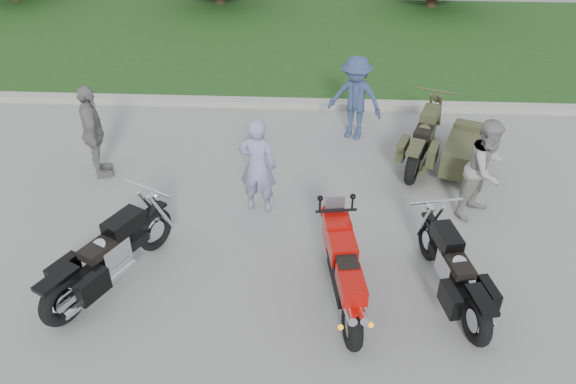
{
  "coord_description": "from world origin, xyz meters",
  "views": [
    {
      "loc": [
        0.25,
        -5.49,
        5.55
      ],
      "look_at": [
        -0.1,
        1.43,
        0.8
      ],
      "focal_mm": 35.0,
      "sensor_mm": 36.0,
      "label": 1
    }
  ],
  "objects_px": {
    "cruiser_left": "(106,260)",
    "person_stripe": "(258,166)",
    "sportbike_red": "(344,272)",
    "cruiser_right": "(455,275)",
    "cruiser_sidecar": "(446,147)",
    "person_denim": "(355,98)",
    "person_back": "(93,132)",
    "person_grey": "(486,169)"
  },
  "relations": [
    {
      "from": "cruiser_left",
      "to": "person_denim",
      "type": "height_order",
      "value": "person_denim"
    },
    {
      "from": "cruiser_right",
      "to": "cruiser_left",
      "type": "bearing_deg",
      "value": 167.55
    },
    {
      "from": "person_denim",
      "to": "person_back",
      "type": "distance_m",
      "value": 4.94
    },
    {
      "from": "cruiser_left",
      "to": "person_back",
      "type": "height_order",
      "value": "person_back"
    },
    {
      "from": "cruiser_left",
      "to": "cruiser_sidecar",
      "type": "height_order",
      "value": "cruiser_left"
    },
    {
      "from": "person_stripe",
      "to": "sportbike_red",
      "type": "bearing_deg",
      "value": 130.56
    },
    {
      "from": "cruiser_right",
      "to": "person_back",
      "type": "height_order",
      "value": "person_back"
    },
    {
      "from": "cruiser_left",
      "to": "person_back",
      "type": "bearing_deg",
      "value": 138.67
    },
    {
      "from": "sportbike_red",
      "to": "cruiser_sidecar",
      "type": "xyz_separation_m",
      "value": [
        1.98,
        3.6,
        -0.15
      ]
    },
    {
      "from": "sportbike_red",
      "to": "cruiser_left",
      "type": "distance_m",
      "value": 3.22
    },
    {
      "from": "person_stripe",
      "to": "person_grey",
      "type": "height_order",
      "value": "person_grey"
    },
    {
      "from": "person_grey",
      "to": "person_back",
      "type": "xyz_separation_m",
      "value": [
        -6.59,
        0.84,
        0.02
      ]
    },
    {
      "from": "cruiser_right",
      "to": "person_denim",
      "type": "xyz_separation_m",
      "value": [
        -1.13,
        4.54,
        0.41
      ]
    },
    {
      "from": "sportbike_red",
      "to": "person_grey",
      "type": "height_order",
      "value": "person_grey"
    },
    {
      "from": "cruiser_sidecar",
      "to": "person_grey",
      "type": "xyz_separation_m",
      "value": [
        0.31,
        -1.4,
        0.42
      ]
    },
    {
      "from": "person_stripe",
      "to": "cruiser_left",
      "type": "bearing_deg",
      "value": 54.54
    },
    {
      "from": "sportbike_red",
      "to": "cruiser_right",
      "type": "distance_m",
      "value": 1.5
    },
    {
      "from": "person_stripe",
      "to": "person_back",
      "type": "relative_size",
      "value": 0.96
    },
    {
      "from": "sportbike_red",
      "to": "cruiser_sidecar",
      "type": "height_order",
      "value": "sportbike_red"
    },
    {
      "from": "cruiser_left",
      "to": "cruiser_right",
      "type": "height_order",
      "value": "cruiser_left"
    },
    {
      "from": "cruiser_right",
      "to": "person_denim",
      "type": "distance_m",
      "value": 4.69
    },
    {
      "from": "sportbike_red",
      "to": "person_denim",
      "type": "height_order",
      "value": "person_denim"
    },
    {
      "from": "cruiser_left",
      "to": "cruiser_sidecar",
      "type": "distance_m",
      "value": 6.21
    },
    {
      "from": "sportbike_red",
      "to": "cruiser_right",
      "type": "bearing_deg",
      "value": -1.8
    },
    {
      "from": "person_grey",
      "to": "person_stripe",
      "type": "bearing_deg",
      "value": 136.71
    },
    {
      "from": "person_stripe",
      "to": "person_denim",
      "type": "relative_size",
      "value": 0.98
    },
    {
      "from": "cruiser_left",
      "to": "person_grey",
      "type": "height_order",
      "value": "person_grey"
    },
    {
      "from": "cruiser_sidecar",
      "to": "cruiser_right",
      "type": "bearing_deg",
      "value": -77.77
    },
    {
      "from": "sportbike_red",
      "to": "cruiser_right",
      "type": "height_order",
      "value": "sportbike_red"
    },
    {
      "from": "cruiser_sidecar",
      "to": "person_back",
      "type": "relative_size",
      "value": 1.32
    },
    {
      "from": "cruiser_sidecar",
      "to": "person_denim",
      "type": "bearing_deg",
      "value": 166.04
    },
    {
      "from": "person_stripe",
      "to": "person_back",
      "type": "height_order",
      "value": "person_back"
    },
    {
      "from": "sportbike_red",
      "to": "person_denim",
      "type": "xyz_separation_m",
      "value": [
        0.36,
        4.71,
        0.27
      ]
    },
    {
      "from": "cruiser_left",
      "to": "person_stripe",
      "type": "distance_m",
      "value": 2.74
    },
    {
      "from": "cruiser_right",
      "to": "person_grey",
      "type": "height_order",
      "value": "person_grey"
    },
    {
      "from": "sportbike_red",
      "to": "person_back",
      "type": "xyz_separation_m",
      "value": [
        -4.3,
        3.04,
        0.28
      ]
    },
    {
      "from": "sportbike_red",
      "to": "person_stripe",
      "type": "height_order",
      "value": "person_stripe"
    },
    {
      "from": "cruiser_left",
      "to": "person_back",
      "type": "relative_size",
      "value": 1.27
    },
    {
      "from": "person_stripe",
      "to": "person_denim",
      "type": "distance_m",
      "value": 3.07
    },
    {
      "from": "cruiser_right",
      "to": "cruiser_sidecar",
      "type": "relative_size",
      "value": 0.97
    },
    {
      "from": "person_stripe",
      "to": "person_denim",
      "type": "bearing_deg",
      "value": -114.29
    },
    {
      "from": "person_grey",
      "to": "person_denim",
      "type": "xyz_separation_m",
      "value": [
        -1.93,
        2.51,
        0.0
      ]
    }
  ]
}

